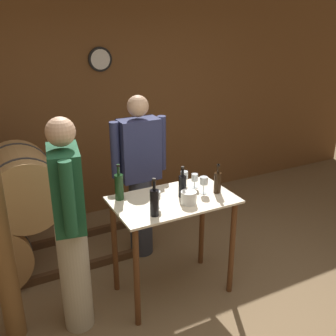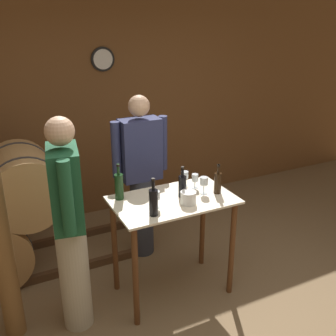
# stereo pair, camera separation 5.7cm
# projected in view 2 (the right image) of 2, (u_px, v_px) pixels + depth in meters

# --- Properties ---
(back_wall) EXTENTS (8.40, 0.08, 2.70)m
(back_wall) POSITION_uv_depth(u_px,v_px,m) (110.00, 108.00, 4.84)
(back_wall) COLOR brown
(back_wall) RESTS_ON ground_plane
(tasting_table) EXTENTS (1.05, 0.63, 0.95)m
(tasting_table) POSITION_uv_depth(u_px,v_px,m) (173.00, 220.00, 3.45)
(tasting_table) COLOR beige
(tasting_table) RESTS_ON ground_plane
(wine_bottle_far_left) EXTENTS (0.08, 0.08, 0.32)m
(wine_bottle_far_left) POSITION_uv_depth(u_px,v_px,m) (119.00, 186.00, 3.33)
(wine_bottle_far_left) COLOR #193819
(wine_bottle_far_left) RESTS_ON tasting_table
(wine_bottle_left) EXTENTS (0.07, 0.07, 0.32)m
(wine_bottle_left) POSITION_uv_depth(u_px,v_px,m) (153.00, 202.00, 3.05)
(wine_bottle_left) COLOR black
(wine_bottle_left) RESTS_ON tasting_table
(wine_bottle_center) EXTENTS (0.07, 0.07, 0.28)m
(wine_bottle_center) POSITION_uv_depth(u_px,v_px,m) (182.00, 185.00, 3.37)
(wine_bottle_center) COLOR black
(wine_bottle_center) RESTS_ON tasting_table
(wine_bottle_right) EXTENTS (0.06, 0.06, 0.27)m
(wine_bottle_right) POSITION_uv_depth(u_px,v_px,m) (218.00, 182.00, 3.44)
(wine_bottle_right) COLOR black
(wine_bottle_right) RESTS_ON tasting_table
(wine_glass_near_left) EXTENTS (0.07, 0.07, 0.15)m
(wine_glass_near_left) POSITION_uv_depth(u_px,v_px,m) (156.00, 196.00, 3.18)
(wine_glass_near_left) COLOR silver
(wine_glass_near_left) RESTS_ON tasting_table
(wine_glass_near_center) EXTENTS (0.07, 0.07, 0.14)m
(wine_glass_near_center) POSITION_uv_depth(u_px,v_px,m) (185.00, 175.00, 3.60)
(wine_glass_near_center) COLOR silver
(wine_glass_near_center) RESTS_ON tasting_table
(wine_glass_near_right) EXTENTS (0.06, 0.06, 0.14)m
(wine_glass_near_right) POSITION_uv_depth(u_px,v_px,m) (195.00, 178.00, 3.54)
(wine_glass_near_right) COLOR silver
(wine_glass_near_right) RESTS_ON tasting_table
(wine_glass_far_side) EXTENTS (0.07, 0.07, 0.16)m
(wine_glass_far_side) POSITION_uv_depth(u_px,v_px,m) (204.00, 181.00, 3.42)
(wine_glass_far_side) COLOR silver
(wine_glass_far_side) RESTS_ON tasting_table
(ice_bucket) EXTENTS (0.13, 0.13, 0.11)m
(ice_bucket) POSITION_uv_depth(u_px,v_px,m) (188.00, 198.00, 3.27)
(ice_bucket) COLOR white
(ice_bucket) RESTS_ON tasting_table
(person_host) EXTENTS (0.59, 0.24, 1.72)m
(person_host) POSITION_uv_depth(u_px,v_px,m) (141.00, 174.00, 3.99)
(person_host) COLOR #333847
(person_host) RESTS_ON ground_plane
(person_visitor_with_scarf) EXTENTS (0.29, 0.58, 1.78)m
(person_visitor_with_scarf) POSITION_uv_depth(u_px,v_px,m) (69.00, 224.00, 2.98)
(person_visitor_with_scarf) COLOR #B7AD93
(person_visitor_with_scarf) RESTS_ON ground_plane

